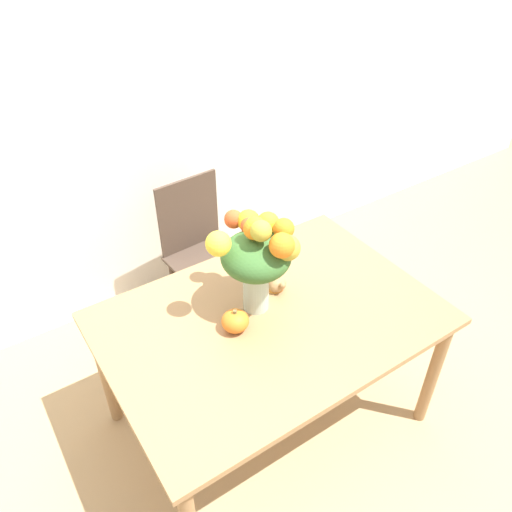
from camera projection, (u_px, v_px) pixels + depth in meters
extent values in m
plane|color=tan|center=(268.00, 416.00, 2.67)|extent=(12.00, 12.00, 0.00)
cube|color=white|center=(134.00, 95.00, 2.72)|extent=(8.00, 0.06, 2.70)
cube|color=#9E754C|center=(271.00, 318.00, 2.22)|extent=(1.46, 1.02, 0.03)
cylinder|color=#9E754C|center=(433.00, 373.00, 2.45)|extent=(0.06, 0.06, 0.72)
cylinder|color=#9E754C|center=(105.00, 373.00, 2.45)|extent=(0.06, 0.06, 0.72)
cylinder|color=#9E754C|center=(317.00, 275.00, 3.04)|extent=(0.06, 0.06, 0.72)
cylinder|color=#B2CCBC|center=(256.00, 287.00, 2.19)|extent=(0.12, 0.12, 0.23)
cylinder|color=silver|center=(256.00, 298.00, 2.23)|extent=(0.10, 0.10, 0.10)
cylinder|color=#38662D|center=(260.00, 278.00, 2.18)|extent=(0.01, 0.01, 0.29)
cylinder|color=#38662D|center=(255.00, 277.00, 2.19)|extent=(0.01, 0.01, 0.29)
cylinder|color=#38662D|center=(251.00, 280.00, 2.17)|extent=(0.01, 0.01, 0.29)
cylinder|color=#38662D|center=(254.00, 284.00, 2.15)|extent=(0.01, 0.01, 0.29)
cylinder|color=#38662D|center=(260.00, 283.00, 2.16)|extent=(0.01, 0.01, 0.29)
ellipsoid|color=#38662D|center=(256.00, 256.00, 2.09)|extent=(0.30, 0.30, 0.18)
sphere|color=#AD9E33|center=(287.00, 248.00, 2.01)|extent=(0.11, 0.11, 0.11)
sphere|color=#AD9E33|center=(261.00, 231.00, 1.96)|extent=(0.09, 0.09, 0.09)
sphere|color=#D64C23|center=(234.00, 219.00, 2.16)|extent=(0.08, 0.08, 0.08)
sphere|color=yellow|center=(268.00, 223.00, 2.13)|extent=(0.10, 0.10, 0.10)
sphere|color=orange|center=(254.00, 229.00, 2.01)|extent=(0.09, 0.09, 0.09)
sphere|color=yellow|center=(249.00, 221.00, 2.15)|extent=(0.10, 0.10, 0.10)
sphere|color=orange|center=(284.00, 229.00, 2.05)|extent=(0.09, 0.09, 0.09)
sphere|color=yellow|center=(218.00, 244.00, 1.96)|extent=(0.10, 0.10, 0.10)
sphere|color=orange|center=(282.00, 245.00, 1.96)|extent=(0.10, 0.10, 0.10)
sphere|color=#D64C23|center=(250.00, 226.00, 2.12)|extent=(0.08, 0.08, 0.08)
sphere|color=yellow|center=(255.00, 226.00, 2.00)|extent=(0.08, 0.08, 0.08)
ellipsoid|color=orange|center=(235.00, 321.00, 2.12)|extent=(0.12, 0.12, 0.10)
cylinder|color=brown|center=(235.00, 312.00, 2.09)|extent=(0.02, 0.02, 0.02)
ellipsoid|color=#A87A4C|center=(278.00, 285.00, 2.33)|extent=(0.09, 0.07, 0.07)
cone|color=orange|center=(275.00, 282.00, 2.34)|extent=(0.09, 0.09, 0.07)
sphere|color=#A87A4C|center=(282.00, 285.00, 2.29)|extent=(0.03, 0.03, 0.03)
cube|color=#47382D|center=(209.00, 262.00, 2.98)|extent=(0.45, 0.45, 0.02)
cylinder|color=#47382D|center=(203.00, 319.00, 2.94)|extent=(0.04, 0.04, 0.45)
cylinder|color=#47382D|center=(249.00, 295.00, 3.10)|extent=(0.04, 0.04, 0.45)
cylinder|color=#47382D|center=(174.00, 288.00, 3.15)|extent=(0.04, 0.04, 0.45)
cylinder|color=#47382D|center=(219.00, 268.00, 3.32)|extent=(0.04, 0.04, 0.45)
cube|color=#47382D|center=(188.00, 214.00, 2.96)|extent=(0.40, 0.04, 0.47)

